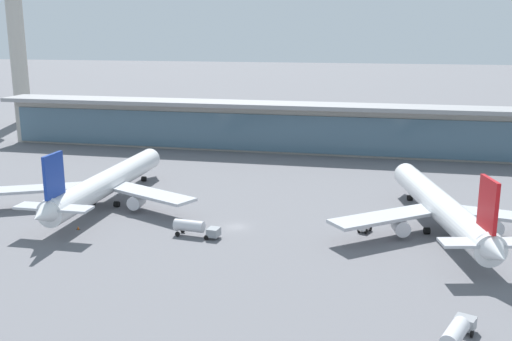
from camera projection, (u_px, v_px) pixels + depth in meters
ground_plane at (236, 227)px, 112.09m from camera, size 1200.00×1200.00×0.00m
airliner_left_stand at (106, 183)px, 125.54m from camera, size 43.94×57.01×15.21m
airliner_centre_stand at (441, 207)px, 108.50m from camera, size 42.74×56.49×15.21m
service_truck_near_nose_grey at (195, 227)px, 106.52m from camera, size 8.79×3.30×2.95m
service_truck_mid_apron_white at (365, 227)px, 109.18m from camera, size 2.65×3.29×2.05m
service_truck_at_far_stand_grey at (457, 331)px, 69.55m from camera, size 5.16×8.84×2.95m
terminal_building at (295, 127)px, 179.44m from camera, size 190.79×12.80×15.20m
control_tower at (16, 27)px, 232.87m from camera, size 12.00×12.00×69.33m
safety_cone_alpha at (78, 228)px, 110.45m from camera, size 0.62×0.62×0.70m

